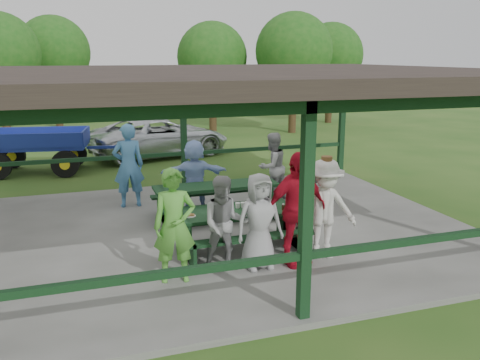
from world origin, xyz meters
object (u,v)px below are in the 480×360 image
object	(u,v)px
contestant_white_fedora	(325,209)
spectator_blue	(128,165)
contestant_grey_left	(225,224)
farm_trailer	(37,150)
contestant_green	(174,226)
contestant_grey_mid	(259,221)
contestant_red	(296,209)
spectator_grey	(272,167)
spectator_lblue	(195,175)
picnic_table_near	(241,226)
pickup_truck	(160,137)
picnic_table_far	(216,197)

from	to	relation	value
contestant_white_fedora	spectator_blue	distance (m)	5.16
contestant_grey_left	farm_trailer	bearing A→B (deg)	119.83
contestant_green	contestant_grey_left	xyz separation A→B (m)	(0.86, 0.12, -0.10)
contestant_grey_mid	contestant_red	distance (m)	0.67
spectator_grey	farm_trailer	world-z (taller)	spectator_grey
spectator_lblue	spectator_blue	world-z (taller)	spectator_blue
contestant_grey_left	farm_trailer	xyz separation A→B (m)	(-3.37, 9.19, -0.19)
picnic_table_near	contestant_red	xyz separation A→B (m)	(0.69, -0.89, 0.51)
pickup_truck	farm_trailer	xyz separation A→B (m)	(-4.10, -1.49, 0.02)
farm_trailer	pickup_truck	bearing A→B (deg)	29.51
contestant_grey_mid	farm_trailer	distance (m)	10.07
pickup_truck	picnic_table_far	bearing A→B (deg)	165.14
contestant_red	pickup_truck	size ratio (longest dim) A/B	0.39
contestant_grey_mid	spectator_blue	bearing A→B (deg)	110.20
spectator_blue	spectator_grey	world-z (taller)	spectator_blue
contestant_green	contestant_red	xyz separation A→B (m)	(2.08, 0.01, 0.07)
pickup_truck	contestant_grey_left	bearing A→B (deg)	161.94
farm_trailer	picnic_table_near	bearing A→B (deg)	-55.60
contestant_grey_mid	spectator_grey	xyz separation A→B (m)	(1.74, 3.77, 0.02)
farm_trailer	contestant_green	bearing A→B (deg)	-65.37
contestant_grey_mid	spectator_blue	world-z (taller)	spectator_blue
picnic_table_far	contestant_green	size ratio (longest dim) A/B	1.48
picnic_table_far	farm_trailer	world-z (taller)	farm_trailer
contestant_grey_mid	spectator_blue	size ratio (longest dim) A/B	0.83
spectator_grey	contestant_grey_left	bearing A→B (deg)	35.18
contestant_green	contestant_white_fedora	size ratio (longest dim) A/B	1.00
contestant_grey_mid	contestant_white_fedora	xyz separation A→B (m)	(1.24, 0.06, 0.07)
picnic_table_near	spectator_lblue	xyz separation A→B (m)	(-0.22, 2.71, 0.36)
picnic_table_far	farm_trailer	bearing A→B (deg)	121.95
contestant_grey_left	contestant_red	world-z (taller)	contestant_red
spectator_blue	spectator_grey	distance (m)	3.45
pickup_truck	contestant_white_fedora	bearing A→B (deg)	171.67
picnic_table_far	contestant_white_fedora	world-z (taller)	contestant_white_fedora
contestant_green	pickup_truck	xyz separation A→B (m)	(1.58, 10.81, -0.31)
contestant_green	pickup_truck	world-z (taller)	contestant_green
picnic_table_far	contestant_white_fedora	size ratio (longest dim) A/B	1.48
picnic_table_far	spectator_lblue	distance (m)	0.85
contestant_white_fedora	farm_trailer	bearing A→B (deg)	127.68
contestant_red	contestant_white_fedora	size ratio (longest dim) A/B	1.07
contestant_grey_mid	contestant_white_fedora	world-z (taller)	contestant_white_fedora
picnic_table_near	contestant_grey_mid	bearing A→B (deg)	-86.87
picnic_table_near	spectator_lblue	world-z (taller)	spectator_lblue
picnic_table_far	picnic_table_near	bearing A→B (deg)	-92.80
spectator_blue	contestant_green	bearing A→B (deg)	91.60
picnic_table_far	farm_trailer	xyz separation A→B (m)	(-4.00, 6.42, 0.14)
contestant_green	contestant_grey_mid	xyz separation A→B (m)	(1.43, 0.06, -0.10)
contestant_white_fedora	spectator_lblue	xyz separation A→B (m)	(-1.51, 3.48, -0.06)
contestant_red	farm_trailer	world-z (taller)	contestant_red
contestant_grey_mid	picnic_table_near	bearing A→B (deg)	92.30
contestant_grey_mid	contestant_red	bearing A→B (deg)	-5.56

